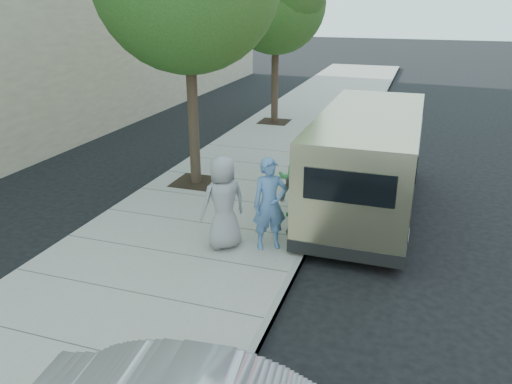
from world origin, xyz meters
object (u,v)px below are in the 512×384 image
van (368,160)px  person_gray_shirt (223,203)px  person_officer (270,204)px  person_green_shirt (298,179)px  parking_meter (299,198)px  person_striped_polo (301,191)px

van → person_gray_shirt: size_ratio=3.43×
person_officer → person_green_shirt: person_officer is taller
person_officer → person_gray_shirt: size_ratio=0.98×
parking_meter → person_officer: size_ratio=0.74×
person_green_shirt → person_gray_shirt: person_gray_shirt is taller
person_officer → person_gray_shirt: (-0.88, -0.25, 0.02)m
person_striped_polo → person_green_shirt: bearing=-130.1°
parking_meter → person_gray_shirt: person_gray_shirt is taller
van → person_green_shirt: bearing=-139.1°
van → person_gray_shirt: bearing=-127.8°
van → person_striped_polo: bearing=-117.5°
person_gray_shirt → parking_meter: bearing=157.2°
van → person_striped_polo: (-1.10, -2.11, -0.16)m
parking_meter → person_green_shirt: 1.38m
parking_meter → person_officer: 0.61m
parking_meter → person_green_shirt: person_green_shirt is taller
van → person_green_shirt: size_ratio=3.55×
parking_meter → person_gray_shirt: (-1.39, -0.59, -0.05)m
parking_meter → van: van is taller
person_officer → person_striped_polo: (0.46, 0.78, 0.04)m
parking_meter → person_green_shirt: size_ratio=0.75×
van → person_gray_shirt: 3.98m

